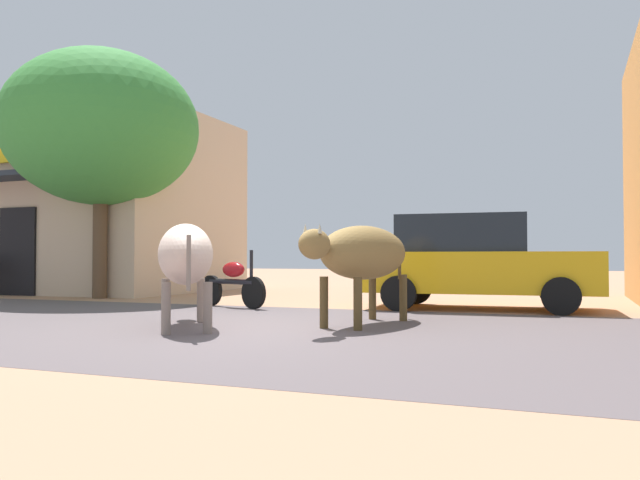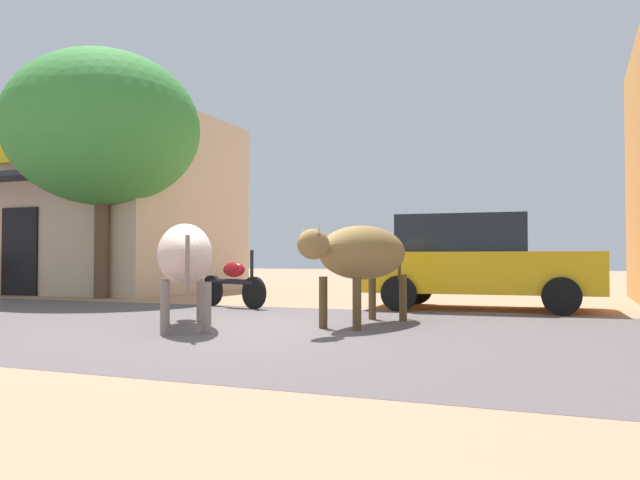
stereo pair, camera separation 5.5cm
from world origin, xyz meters
name	(u,v)px [view 1 (the left image)]	position (x,y,z in m)	size (l,w,h in m)	color
ground	(237,328)	(0.00, 0.00, 0.00)	(80.00, 80.00, 0.00)	tan
asphalt_road	(237,328)	(0.00, 0.00, 0.00)	(72.00, 6.58, 0.00)	#5D5153
storefront_left_cafe	(85,206)	(-8.63, 6.88, 2.34)	(7.39, 6.13, 4.67)	#CCB294
roadside_tree	(101,128)	(-5.73, 4.12, 3.78)	(4.29, 4.29, 5.51)	brown
parked_hatchback_car	(475,261)	(2.41, 4.21, 0.84)	(4.04, 2.14, 1.64)	gold
parked_motorcycle	(233,282)	(-1.73, 2.96, 0.46)	(1.68, 0.73, 1.03)	black
cow_near_brown	(185,255)	(-0.65, -0.21, 0.93)	(1.93, 2.44, 1.33)	beige
cow_far_dark	(364,254)	(1.40, 0.94, 0.96)	(1.04, 2.73, 1.33)	olive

